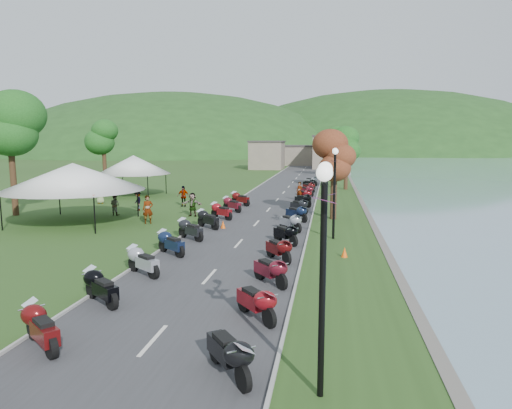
{
  "coord_description": "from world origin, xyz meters",
  "views": [
    {
      "loc": [
        4.73,
        -7.36,
        5.53
      ],
      "look_at": [
        -0.01,
        21.85,
        1.3
      ],
      "focal_mm": 32.0,
      "sensor_mm": 36.0,
      "label": 1
    }
  ],
  "objects_px": {
    "streetlamp_near": "(322,285)",
    "pedestrian_c": "(138,211)",
    "pedestrian_b": "(115,215)",
    "vendor_tent_main": "(74,193)",
    "pedestrian_a": "(148,224)"
  },
  "relations": [
    {
      "from": "pedestrian_b",
      "to": "streetlamp_near",
      "type": "bearing_deg",
      "value": 137.1
    },
    {
      "from": "streetlamp_near",
      "to": "pedestrian_c",
      "type": "xyz_separation_m",
      "value": [
        -14.66,
        23.97,
        -2.5
      ]
    },
    {
      "from": "pedestrian_a",
      "to": "pedestrian_b",
      "type": "distance_m",
      "value": 4.64
    },
    {
      "from": "vendor_tent_main",
      "to": "pedestrian_b",
      "type": "relative_size",
      "value": 4.0
    },
    {
      "from": "streetlamp_near",
      "to": "pedestrian_a",
      "type": "xyz_separation_m",
      "value": [
        -11.72,
        18.91,
        -2.5
      ]
    },
    {
      "from": "pedestrian_b",
      "to": "pedestrian_c",
      "type": "relative_size",
      "value": 0.99
    },
    {
      "from": "pedestrian_c",
      "to": "pedestrian_a",
      "type": "bearing_deg",
      "value": -10.32
    },
    {
      "from": "streetlamp_near",
      "to": "pedestrian_c",
      "type": "height_order",
      "value": "streetlamp_near"
    },
    {
      "from": "streetlamp_near",
      "to": "pedestrian_c",
      "type": "relative_size",
      "value": 3.22
    },
    {
      "from": "pedestrian_a",
      "to": "pedestrian_c",
      "type": "xyz_separation_m",
      "value": [
        -2.94,
        5.06,
        0.0
      ]
    },
    {
      "from": "pedestrian_c",
      "to": "streetlamp_near",
      "type": "bearing_deg",
      "value": -8.99
    },
    {
      "from": "vendor_tent_main",
      "to": "pedestrian_c",
      "type": "relative_size",
      "value": 3.95
    },
    {
      "from": "vendor_tent_main",
      "to": "pedestrian_c",
      "type": "xyz_separation_m",
      "value": [
        1.93,
        5.62,
        -2.0
      ]
    },
    {
      "from": "pedestrian_b",
      "to": "pedestrian_c",
      "type": "distance_m",
      "value": 2.4
    },
    {
      "from": "streetlamp_near",
      "to": "vendor_tent_main",
      "type": "height_order",
      "value": "streetlamp_near"
    }
  ]
}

